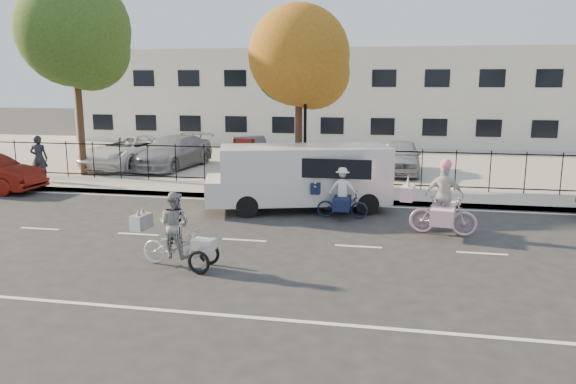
% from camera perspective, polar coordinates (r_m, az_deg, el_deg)
% --- Properties ---
extents(ground, '(120.00, 120.00, 0.00)m').
position_cam_1_polar(ground, '(14.88, -4.46, -4.92)').
color(ground, '#333334').
extents(road_markings, '(60.00, 9.52, 0.01)m').
position_cam_1_polar(road_markings, '(14.88, -4.46, -4.90)').
color(road_markings, silver).
rests_on(road_markings, ground).
extents(curb, '(60.00, 0.10, 0.15)m').
position_cam_1_polar(curb, '(19.63, -0.56, -0.64)').
color(curb, '#A8A399').
rests_on(curb, ground).
extents(sidewalk, '(60.00, 2.20, 0.15)m').
position_cam_1_polar(sidewalk, '(20.64, 0.02, -0.04)').
color(sidewalk, '#A8A399').
rests_on(sidewalk, ground).
extents(parking_lot, '(60.00, 15.60, 0.15)m').
position_cam_1_polar(parking_lot, '(29.30, 3.34, 3.37)').
color(parking_lot, '#A8A399').
rests_on(parking_lot, ground).
extents(iron_fence, '(58.00, 0.06, 1.50)m').
position_cam_1_polar(iron_fence, '(21.56, 0.58, 2.69)').
color(iron_fence, black).
rests_on(iron_fence, sidewalk).
extents(building, '(34.00, 10.00, 6.00)m').
position_cam_1_polar(building, '(38.96, 5.39, 9.66)').
color(building, silver).
rests_on(building, ground).
extents(lamppost, '(0.36, 0.36, 4.33)m').
position_cam_1_polar(lamppost, '(20.85, 1.76, 8.50)').
color(lamppost, black).
rests_on(lamppost, sidewalk).
extents(street_sign, '(0.85, 0.06, 1.80)m').
position_cam_1_polar(street_sign, '(21.51, -4.48, 4.02)').
color(street_sign, black).
rests_on(street_sign, sidewalk).
extents(zebra_trike, '(2.02, 0.93, 1.73)m').
position_cam_1_polar(zebra_trike, '(12.94, -11.40, -4.56)').
color(zebra_trike, silver).
rests_on(zebra_trike, ground).
extents(unicorn_bike, '(2.11, 1.49, 2.09)m').
position_cam_1_polar(unicorn_bike, '(15.76, 15.40, -1.48)').
color(unicorn_bike, '#D09EB2').
rests_on(unicorn_bike, ground).
extents(bull_bike, '(1.73, 1.18, 1.63)m').
position_cam_1_polar(bull_bike, '(17.12, 5.48, -0.52)').
color(bull_bike, '#101A36').
rests_on(bull_bike, ground).
extents(white_van, '(6.26, 3.38, 2.07)m').
position_cam_1_polar(white_van, '(18.06, 1.36, 1.76)').
color(white_van, white).
rests_on(white_van, ground).
extents(pedestrian, '(0.77, 0.61, 1.84)m').
position_cam_1_polar(pedestrian, '(24.46, -23.97, 3.14)').
color(pedestrian, black).
rests_on(pedestrian, sidewalk).
extents(lot_car_a, '(2.73, 5.24, 1.45)m').
position_cam_1_polar(lot_car_a, '(26.33, -11.58, 4.00)').
color(lot_car_a, '#9A9BA1').
rests_on(lot_car_a, parking_lot).
extents(lot_car_b, '(2.80, 5.45, 1.47)m').
position_cam_1_polar(lot_car_b, '(27.06, -16.20, 3.99)').
color(lot_car_b, white).
rests_on(lot_car_b, parking_lot).
extents(lot_car_c, '(2.98, 4.53, 1.41)m').
position_cam_1_polar(lot_car_c, '(25.91, -3.97, 4.04)').
color(lot_car_c, '#43444A').
rests_on(lot_car_c, parking_lot).
extents(lot_car_d, '(1.80, 4.28, 1.45)m').
position_cam_1_polar(lot_car_d, '(24.76, 11.32, 3.54)').
color(lot_car_d, '#A4A5AC').
rests_on(lot_car_d, parking_lot).
extents(tree_west, '(4.59, 4.59, 8.41)m').
position_cam_1_polar(tree_west, '(25.22, -20.55, 14.63)').
color(tree_west, '#442D1D').
rests_on(tree_west, ground).
extents(tree_mid, '(3.78, 3.78, 6.92)m').
position_cam_1_polar(tree_mid, '(21.42, 1.53, 13.21)').
color(tree_mid, '#442D1D').
rests_on(tree_mid, ground).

